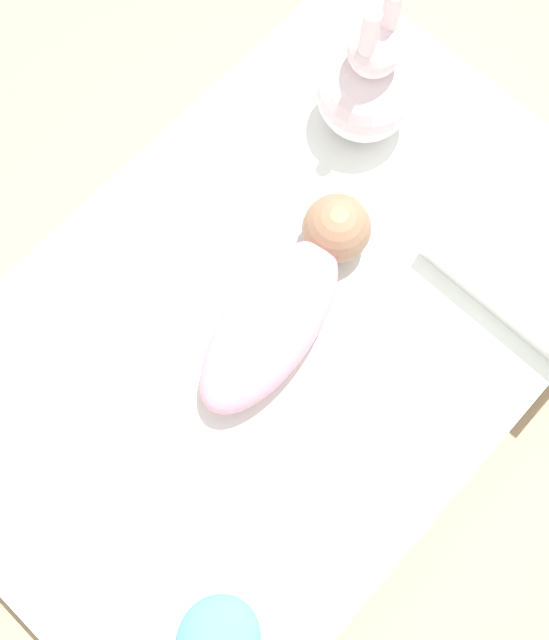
{
  "coord_description": "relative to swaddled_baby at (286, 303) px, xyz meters",
  "views": [
    {
      "loc": [
        0.3,
        0.27,
        1.57
      ],
      "look_at": [
        0.01,
        0.0,
        0.24
      ],
      "focal_mm": 42.0,
      "sensor_mm": 36.0,
      "label": 1
    }
  ],
  "objects": [
    {
      "name": "ground_plane",
      "position": [
        0.02,
        0.0,
        -0.26
      ],
      "size": [
        12.0,
        12.0,
        0.0
      ],
      "primitive_type": "plane",
      "color": "#9E8466"
    },
    {
      "name": "bed_mattress",
      "position": [
        0.02,
        0.0,
        -0.16
      ],
      "size": [
        1.38,
        0.91,
        0.19
      ],
      "color": "white",
      "rests_on": "ground_plane"
    },
    {
      "name": "swaddled_baby",
      "position": [
        0.0,
        0.0,
        0.0
      ],
      "size": [
        0.49,
        0.23,
        0.13
      ],
      "rotation": [
        0.0,
        0.0,
        3.31
      ],
      "color": "pink",
      "rests_on": "bed_mattress"
    },
    {
      "name": "pillow",
      "position": [
        -0.41,
        0.3,
        -0.01
      ],
      "size": [
        0.28,
        0.37,
        0.1
      ],
      "color": "white",
      "rests_on": "bed_mattress"
    },
    {
      "name": "bunny_plush",
      "position": [
        -0.42,
        -0.17,
        0.05
      ],
      "size": [
        0.19,
        0.19,
        0.35
      ],
      "color": "silver",
      "rests_on": "bed_mattress"
    }
  ]
}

